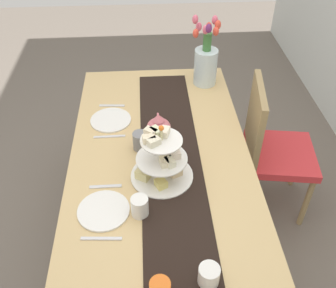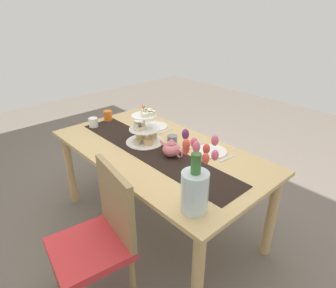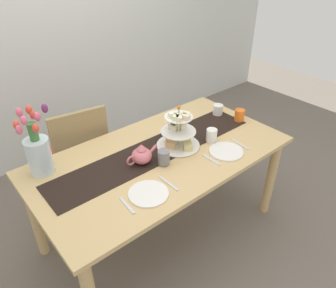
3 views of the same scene
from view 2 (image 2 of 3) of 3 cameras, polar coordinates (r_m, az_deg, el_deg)
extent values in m
plane|color=#6B6056|center=(2.60, -1.85, -15.34)|extent=(8.00, 8.00, 0.00)
cube|color=tan|center=(2.19, -2.12, -1.30)|extent=(1.72, 0.92, 0.03)
cylinder|color=tan|center=(2.25, 19.75, -13.31)|extent=(0.07, 0.07, 0.69)
cylinder|color=tan|center=(3.13, -5.97, -0.04)|extent=(0.07, 0.07, 0.69)
cylinder|color=tan|center=(1.77, 5.87, -25.08)|extent=(0.07, 0.07, 0.69)
cylinder|color=tan|center=(2.80, -18.84, -4.76)|extent=(0.07, 0.07, 0.69)
cylinder|color=#9C8254|center=(2.11, -21.30, -22.16)|extent=(0.04, 0.04, 0.41)
cylinder|color=#9C8254|center=(2.16, -11.59, -19.11)|extent=(0.04, 0.04, 0.41)
cylinder|color=#9C8254|center=(1.93, -6.91, -25.69)|extent=(0.04, 0.04, 0.41)
cube|color=red|center=(1.84, -15.35, -19.37)|extent=(0.48, 0.48, 0.05)
cube|color=#9C8254|center=(1.72, -10.30, -11.37)|extent=(0.42, 0.10, 0.45)
cube|color=black|center=(2.16, -3.16, -1.32)|extent=(1.54, 0.30, 0.00)
cylinder|color=beige|center=(2.24, -4.71, 3.65)|extent=(0.01, 0.01, 0.28)
cylinder|color=white|center=(2.29, -4.59, 0.48)|extent=(0.30, 0.30, 0.01)
cylinder|color=white|center=(2.25, -4.69, 3.02)|extent=(0.24, 0.24, 0.01)
cylinder|color=white|center=(2.21, -4.79, 5.64)|extent=(0.19, 0.19, 0.01)
cube|color=#E7D573|center=(2.34, -5.55, 1.57)|extent=(0.07, 0.07, 0.04)
cube|color=#D5BA8B|center=(2.25, -5.91, 0.49)|extent=(0.07, 0.07, 0.04)
cube|color=#ECB979|center=(2.23, -3.82, 0.55)|extent=(0.09, 0.09, 0.05)
cube|color=beige|center=(2.34, -3.06, 1.79)|extent=(0.08, 0.08, 0.05)
cube|color=beige|center=(2.27, -5.54, 3.70)|extent=(0.06, 0.05, 0.03)
cube|color=beige|center=(2.25, -6.12, 3.56)|extent=(0.07, 0.06, 0.03)
cube|color=beige|center=(2.21, -5.92, 3.07)|extent=(0.05, 0.06, 0.03)
cube|color=beige|center=(2.21, -5.17, 3.11)|extent=(0.05, 0.06, 0.03)
cube|color=#F0E4C3|center=(2.16, -4.61, 5.77)|extent=(0.06, 0.05, 0.03)
cube|color=beige|center=(2.18, -3.72, 5.97)|extent=(0.07, 0.06, 0.03)
cube|color=beige|center=(2.20, -3.27, 6.15)|extent=(0.06, 0.07, 0.03)
cube|color=beige|center=(2.24, -3.83, 6.49)|extent=(0.04, 0.06, 0.03)
cube|color=beige|center=(2.24, -4.61, 6.51)|extent=(0.06, 0.07, 0.03)
sphere|color=orange|center=(2.18, -4.86, 7.34)|extent=(0.02, 0.02, 0.02)
ellipsoid|color=#D66B75|center=(2.06, 0.69, -1.09)|extent=(0.13, 0.13, 0.10)
cone|color=#D66B75|center=(2.03, 0.70, 0.62)|extent=(0.06, 0.06, 0.04)
cylinder|color=#D66B75|center=(2.11, -0.97, -0.02)|extent=(0.07, 0.02, 0.06)
torus|color=#D66B75|center=(2.01, 2.24, -1.86)|extent=(0.07, 0.01, 0.07)
cylinder|color=silver|center=(1.52, 5.28, -9.44)|extent=(0.15, 0.15, 0.23)
cylinder|color=#3D7538|center=(1.43, 5.55, -4.05)|extent=(0.05, 0.05, 0.12)
ellipsoid|color=#6B2860|center=(1.43, 3.48, 1.95)|extent=(0.04, 0.04, 0.06)
ellipsoid|color=#EF4C38|center=(1.38, 3.55, -1.01)|extent=(0.04, 0.04, 0.06)
ellipsoid|color=#EF4C38|center=(1.35, 3.62, -0.08)|extent=(0.04, 0.04, 0.06)
ellipsoid|color=#E5607A|center=(1.32, 5.64, -0.55)|extent=(0.04, 0.04, 0.06)
ellipsoid|color=#EF4C38|center=(1.34, 7.46, -2.86)|extent=(0.04, 0.04, 0.06)
ellipsoid|color=#E5607A|center=(1.38, 9.29, -2.19)|extent=(0.04, 0.04, 0.06)
ellipsoid|color=#E5607A|center=(1.39, 9.26, 0.73)|extent=(0.04, 0.04, 0.06)
ellipsoid|color=#EF4C38|center=(1.45, 7.60, -0.96)|extent=(0.04, 0.04, 0.06)
ellipsoid|color=#E5607A|center=(1.42, 5.18, 0.27)|extent=(0.04, 0.04, 0.06)
cylinder|color=white|center=(2.64, -14.56, 4.13)|extent=(0.08, 0.08, 0.08)
cylinder|color=white|center=(2.16, 8.59, -1.41)|extent=(0.23, 0.23, 0.01)
cube|color=silver|center=(2.09, 11.63, -2.81)|extent=(0.03, 0.15, 0.01)
cube|color=silver|center=(2.25, 5.76, -0.20)|extent=(0.02, 0.17, 0.01)
cylinder|color=white|center=(2.58, -2.62, 3.55)|extent=(0.23, 0.23, 0.01)
cube|color=silver|center=(2.48, -0.48, 2.57)|extent=(0.02, 0.15, 0.01)
cube|color=silver|center=(2.69, -4.61, 4.38)|extent=(0.03, 0.17, 0.01)
cylinder|color=slate|center=(2.18, 0.85, 0.53)|extent=(0.08, 0.08, 0.09)
cylinder|color=white|center=(2.49, -5.82, 3.65)|extent=(0.08, 0.08, 0.09)
cylinder|color=orange|center=(2.76, -11.81, 5.49)|extent=(0.08, 0.08, 0.09)
camera|label=1|loc=(3.23, -21.20, 30.30)|focal=40.81mm
camera|label=3|loc=(2.67, 43.97, 24.56)|focal=34.43mm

